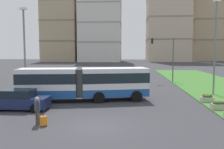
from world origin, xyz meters
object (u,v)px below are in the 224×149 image
articulated_bus (84,83)px  apartment_tower_westcentre (101,7)px  traffic_light_far_right (166,53)px  streetlight_median (215,44)px  car_navy_sedan (20,100)px  pedestrian_crossing (37,109)px  apartment_tower_centre (168,9)px  apartment_tower_west (62,23)px  rolling_suitcase (44,121)px  apartment_tower_eastcentre (208,12)px  car_black_sedan (79,75)px  flower_planter_2 (207,98)px  streetlight_left (25,48)px  flower_planter_1 (219,105)px

articulated_bus → apartment_tower_westcentre: 94.67m
traffic_light_far_right → apartment_tower_westcentre: apartment_tower_westcentre is taller
articulated_bus → streetlight_median: (12.94, 3.74, 3.67)m
car_navy_sedan → pedestrian_crossing: (2.88, -3.76, 0.25)m
apartment_tower_westcentre → apartment_tower_centre: (31.03, 2.97, -0.79)m
apartment_tower_west → apartment_tower_centre: apartment_tower_centre is taller
rolling_suitcase → apartment_tower_eastcentre: bearing=68.3°
articulated_bus → car_black_sedan: bearing=103.2°
flower_planter_2 → apartment_tower_eastcentre: bearing=72.6°
traffic_light_far_right → apartment_tower_centre: size_ratio=0.13×
flower_planter_2 → streetlight_left: 18.05m
traffic_light_far_right → apartment_tower_centre: bearing=81.1°
flower_planter_2 → apartment_tower_westcentre: size_ratio=0.02×
streetlight_median → apartment_tower_west: bearing=114.5°
apartment_tower_eastcentre → rolling_suitcase: bearing=-111.7°
pedestrian_crossing → flower_planter_1: size_ratio=1.58×
flower_planter_1 → apartment_tower_west: apartment_tower_west is taller
flower_planter_2 → streetlight_left: streetlight_left is taller
pedestrian_crossing → flower_planter_2: bearing=30.2°
streetlight_median → streetlight_left: bearing=-174.4°
flower_planter_2 → apartment_tower_westcentre: apartment_tower_westcentre is taller
articulated_bus → pedestrian_crossing: articulated_bus is taller
articulated_bus → flower_planter_1: size_ratio=10.93×
streetlight_left → traffic_light_far_right: bearing=38.1°
rolling_suitcase → apartment_tower_westcentre: bearing=94.6°
apartment_tower_westcentre → apartment_tower_west: bearing=173.8°
rolling_suitcase → flower_planter_2: bearing=31.8°
rolling_suitcase → flower_planter_1: bearing=21.4°
streetlight_left → apartment_tower_westcentre: (-2.63, 89.43, 20.31)m
car_navy_sedan → flower_planter_2: bearing=12.9°
car_navy_sedan → pedestrian_crossing: size_ratio=2.53×
traffic_light_far_right → apartment_tower_westcentre: 81.82m
streetlight_left → apartment_tower_eastcentre: apartment_tower_eastcentre is taller
pedestrian_crossing → rolling_suitcase: size_ratio=1.79×
articulated_bus → apartment_tower_eastcentre: 116.92m
flower_planter_2 → streetlight_left: size_ratio=0.12×
car_black_sedan → streetlight_left: streetlight_left is taller
rolling_suitcase → streetlight_median: streetlight_median is taller
articulated_bus → streetlight_median: bearing=16.1°
car_black_sedan → pedestrian_crossing: bearing=-84.4°
rolling_suitcase → flower_planter_1: rolling_suitcase is taller
pedestrian_crossing → flower_planter_1: 13.33m
articulated_bus → apartment_tower_eastcentre: (44.20, 105.79, 22.95)m
rolling_suitcase → apartment_tower_west: bearing=104.8°
car_black_sedan → apartment_tower_west: apartment_tower_west is taller
streetlight_left → apartment_tower_centre: bearing=72.9°
car_black_sedan → flower_planter_2: car_black_sedan is taller
articulated_bus → car_navy_sedan: (-4.37, -3.83, -0.90)m
articulated_bus → apartment_tower_west: (-27.83, 93.31, 16.44)m
articulated_bus → apartment_tower_eastcentre: bearing=67.3°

